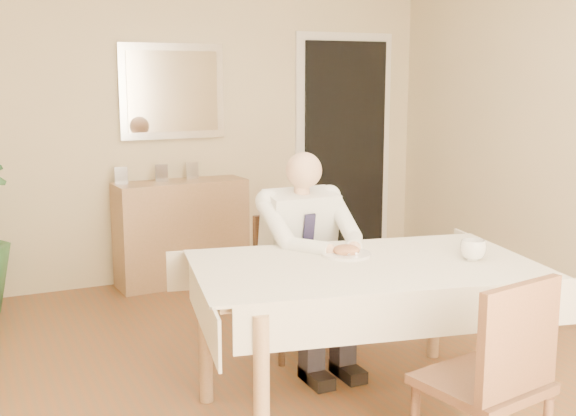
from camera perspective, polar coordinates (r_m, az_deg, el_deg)
name	(u,v)px	position (r m, az deg, el deg)	size (l,w,h in m)	color
room	(317,151)	(3.66, 2.32, 4.48)	(5.00, 5.02, 2.60)	brown
doorway	(344,151)	(6.58, 4.46, 4.51)	(0.96, 0.07, 2.10)	white
mirror	(172,91)	(5.94, -9.11, 9.08)	(0.86, 0.04, 0.76)	silver
dining_table	(364,280)	(3.66, 6.04, -5.65)	(1.90, 1.34, 0.75)	#9C7352
chair_far	(290,275)	(4.46, 0.17, -5.33)	(0.40, 0.40, 0.84)	#46271A
chair_near	(496,374)	(3.03, 16.10, -12.50)	(0.51, 0.51, 0.92)	#46271A
seated_man	(311,250)	(4.16, 1.83, -3.31)	(0.48, 0.72, 1.24)	white
plate	(346,254)	(3.78, 4.62, -3.66)	(0.26, 0.26, 0.02)	white
food	(346,250)	(3.77, 4.62, -3.34)	(0.14, 0.14, 0.06)	brown
knife	(359,253)	(3.74, 5.61, -3.54)	(0.01, 0.01, 0.13)	silver
fork	(345,254)	(3.71, 4.54, -3.68)	(0.01, 0.01, 0.13)	silver
coffee_mug	(473,250)	(3.79, 14.42, -3.23)	(0.13, 0.13, 0.10)	white
sideboard	(182,232)	(5.93, -8.40, -1.91)	(1.05, 0.36, 0.84)	#9C7352
photo_frame_left	(121,176)	(5.73, -13.05, 2.50)	(0.10, 0.02, 0.14)	silver
photo_frame_center	(161,173)	(5.83, -9.97, 2.74)	(0.10, 0.02, 0.14)	silver
photo_frame_right	(192,171)	(5.94, -7.58, 2.94)	(0.10, 0.02, 0.14)	silver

